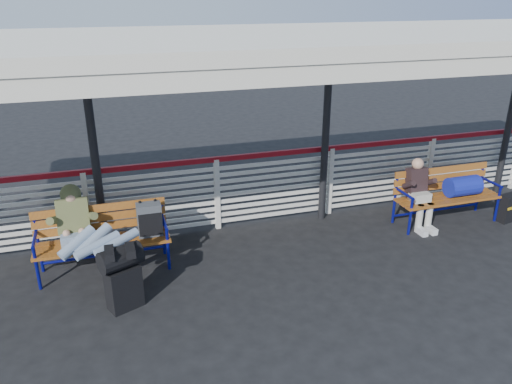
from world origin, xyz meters
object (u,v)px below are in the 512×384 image
object	(u,v)px
bench_right	(454,188)
traveler_man	(90,236)
companion_person	(420,193)
bench_left	(118,229)
luggage_stack	(123,275)
suitcase_side	(508,208)

from	to	relation	value
bench_right	traveler_man	distance (m)	5.81
bench_right	companion_person	xyz separation A→B (m)	(-0.67, -0.01, 0.01)
bench_left	companion_person	world-z (taller)	companion_person
luggage_stack	traveler_man	world-z (taller)	traveler_man
luggage_stack	traveler_man	xyz separation A→B (m)	(-0.35, 0.69, 0.25)
companion_person	suitcase_side	bearing A→B (deg)	-10.54
bench_right	traveler_man	bearing A→B (deg)	-177.71
bench_left	suitcase_side	bearing A→B (deg)	-3.75
bench_right	suitcase_side	size ratio (longest dim) A/B	3.77
bench_right	traveler_man	xyz separation A→B (m)	(-5.81, -0.23, 0.12)
bench_right	companion_person	size ratio (longest dim) A/B	1.57
luggage_stack	suitcase_side	bearing A→B (deg)	-17.89
bench_left	luggage_stack	bearing A→B (deg)	-90.76
luggage_stack	bench_left	xyz separation A→B (m)	(0.01, 1.03, 0.14)
luggage_stack	bench_left	bearing A→B (deg)	65.88
companion_person	luggage_stack	bearing A→B (deg)	-169.25
bench_left	traveler_man	xyz separation A→B (m)	(-0.36, -0.34, 0.11)
luggage_stack	companion_person	distance (m)	4.88
companion_person	suitcase_side	xyz separation A→B (m)	(1.60, -0.30, -0.36)
luggage_stack	suitcase_side	world-z (taller)	luggage_stack
companion_person	traveler_man	bearing A→B (deg)	-177.51
suitcase_side	bench_left	bearing A→B (deg)	165.55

